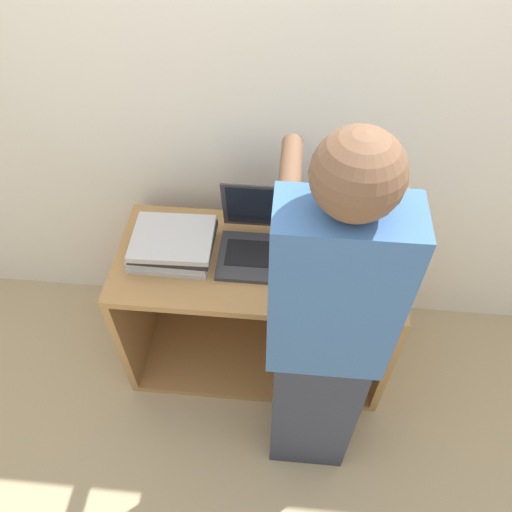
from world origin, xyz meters
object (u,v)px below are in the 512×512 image
object	(u,v)px
laptop_open	(259,241)
person	(325,343)
laptop_stack_right	(345,259)
laptop_stack_left	(173,244)

from	to	relation	value
laptop_open	person	distance (m)	0.61
laptop_open	laptop_stack_right	bearing A→B (deg)	-9.09
laptop_stack_left	laptop_stack_right	bearing A→B (deg)	-0.67
laptop_open	laptop_stack_right	xyz separation A→B (m)	(0.38, -0.06, -0.02)
laptop_open	laptop_stack_left	xyz separation A→B (m)	(-0.37, -0.05, -0.00)
laptop_open	laptop_stack_left	bearing A→B (deg)	-172.13
laptop_open	person	xyz separation A→B (m)	(0.28, -0.54, 0.07)
laptop_stack_right	person	bearing A→B (deg)	-101.65
laptop_stack_left	person	world-z (taller)	person
laptop_open	person	world-z (taller)	person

